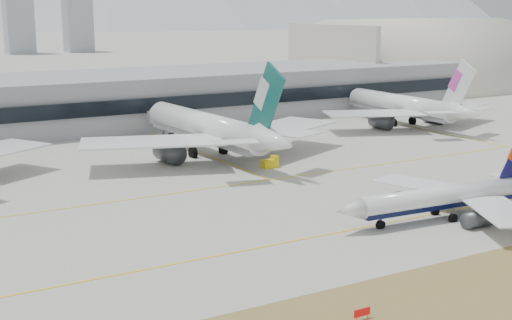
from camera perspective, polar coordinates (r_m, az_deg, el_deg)
ground at (r=111.04m, az=0.75°, el=-5.96°), size 3000.00×3000.00×0.00m
taxiing_airliner at (r=122.80m, az=15.12°, el=-2.90°), size 43.47×37.68×14.60m
widebody_cathay at (r=167.23m, az=-3.67°, el=2.44°), size 67.50×66.05×24.08m
widebody_china_air at (r=215.69m, az=11.91°, el=4.19°), size 59.77×58.30×21.30m
terminal at (r=214.13m, az=-15.28°, el=4.46°), size 280.00×43.10×15.00m
hangar at (r=309.28m, az=12.62°, el=5.46°), size 91.00×60.00×60.00m
hold_sign_left at (r=82.71m, az=8.49°, el=-11.97°), size 2.20×0.15×1.35m
gse_c at (r=156.20m, az=1.16°, el=-0.23°), size 3.55×2.00×2.60m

